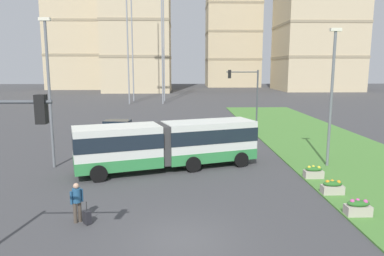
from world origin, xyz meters
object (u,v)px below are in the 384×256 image
at_px(flower_planter_1, 332,187).
at_px(apartment_tower_eastcentre, 318,27).
at_px(car_grey_wagon, 119,129).
at_px(streetlight_median, 332,93).
at_px(traffic_light_far_right, 248,91).
at_px(flower_planter_0, 358,208).
at_px(streetlight_left, 49,88).
at_px(flower_planter_2, 314,172).
at_px(pedestrian_crossing, 77,200).
at_px(articulated_bus, 168,144).
at_px(apartment_tower_centre, 233,34).
at_px(rolling_suitcase, 87,217).
at_px(apartment_tower_west, 82,8).

bearing_deg(flower_planter_1, apartment_tower_eastcentre, 70.27).
xyz_separation_m(car_grey_wagon, streetlight_median, (15.70, -10.90, 4.18)).
height_order(car_grey_wagon, traffic_light_far_right, traffic_light_far_right).
relative_size(car_grey_wagon, flower_planter_0, 4.16).
bearing_deg(car_grey_wagon, streetlight_left, -103.14).
bearing_deg(flower_planter_2, pedestrian_crossing, -155.33).
height_order(articulated_bus, apartment_tower_eastcentre, apartment_tower_eastcentre).
bearing_deg(car_grey_wagon, flower_planter_2, -44.49).
xyz_separation_m(streetlight_median, apartment_tower_centre, (7.51, 100.33, 12.62)).
height_order(car_grey_wagon, rolling_suitcase, car_grey_wagon).
xyz_separation_m(flower_planter_2, streetlight_median, (1.90, 2.66, 4.51)).
height_order(rolling_suitcase, apartment_tower_centre, apartment_tower_centre).
bearing_deg(streetlight_median, rolling_suitcase, -148.23).
relative_size(articulated_bus, streetlight_median, 1.33).
relative_size(flower_planter_1, streetlight_left, 0.11).
bearing_deg(pedestrian_crossing, apartment_tower_centre, 78.72).
bearing_deg(rolling_suitcase, articulated_bus, 69.24).
height_order(rolling_suitcase, flower_planter_1, rolling_suitcase).
bearing_deg(apartment_tower_eastcentre, traffic_light_far_right, -115.17).
relative_size(traffic_light_far_right, streetlight_left, 0.66).
relative_size(flower_planter_1, streetlight_median, 0.12).
bearing_deg(pedestrian_crossing, streetlight_left, 114.87).
bearing_deg(apartment_tower_eastcentre, apartment_tower_centre, 135.79).
xyz_separation_m(car_grey_wagon, apartment_tower_west, (-23.96, 79.34, 23.48)).
distance_m(flower_planter_0, streetlight_median, 9.44).
bearing_deg(car_grey_wagon, streetlight_median, -34.77).
bearing_deg(flower_planter_0, streetlight_left, 152.59).
distance_m(streetlight_left, streetlight_median, 18.17).
xyz_separation_m(streetlight_left, apartment_tower_centre, (25.67, 99.97, 12.31)).
height_order(articulated_bus, flower_planter_2, articulated_bus).
bearing_deg(traffic_light_far_right, car_grey_wagon, -175.31).
relative_size(car_grey_wagon, apartment_tower_centre, 0.13).
xyz_separation_m(pedestrian_crossing, apartment_tower_eastcentre, (42.79, 88.06, 16.76)).
bearing_deg(flower_planter_0, traffic_light_far_right, 93.86).
xyz_separation_m(streetlight_median, apartment_tower_west, (-39.66, 90.24, 19.30)).
distance_m(flower_planter_2, apartment_tower_west, 103.07).
bearing_deg(flower_planter_0, articulated_bus, 137.82).
xyz_separation_m(traffic_light_far_right, streetlight_left, (-14.92, -11.56, 0.99)).
height_order(car_grey_wagon, apartment_tower_west, apartment_tower_west).
relative_size(flower_planter_2, apartment_tower_eastcentre, 0.03).
distance_m(flower_planter_1, streetlight_left, 17.90).
bearing_deg(apartment_tower_west, car_grey_wagon, -73.20).
xyz_separation_m(flower_planter_2, apartment_tower_centre, (9.41, 102.98, 17.13)).
bearing_deg(apartment_tower_centre, rolling_suitcase, -101.03).
height_order(rolling_suitcase, flower_planter_0, rolling_suitcase).
relative_size(rolling_suitcase, traffic_light_far_right, 0.15).
distance_m(rolling_suitcase, apartment_tower_centre, 112.19).
relative_size(articulated_bus, apartment_tower_west, 0.25).
relative_size(articulated_bus, flower_planter_1, 10.85).
bearing_deg(apartment_tower_centre, streetlight_left, -104.40).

